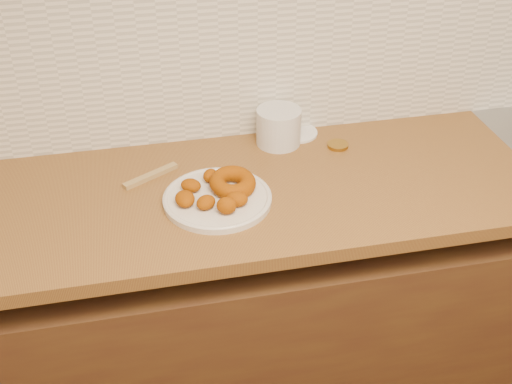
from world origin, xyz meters
TOP-DOWN VIEW (x-y plane):
  - base_cabinet at (0.00, 1.69)m, footprint 3.60×0.60m
  - butcher_block at (-0.65, 1.69)m, footprint 2.30×0.62m
  - backsplash at (0.00, 1.99)m, footprint 3.60×0.02m
  - donut_plate at (-0.41, 1.64)m, footprint 0.29×0.29m
  - ring_donut at (-0.36, 1.66)m, footprint 0.18×0.18m
  - fried_dough_chunks at (-0.43, 1.62)m, footprint 0.19×0.21m
  - plastic_tub at (-0.18, 1.90)m, footprint 0.18×0.18m
  - tub_lid at (-0.11, 1.95)m, footprint 0.13×0.13m
  - brass_jar_lid at (-0.01, 1.84)m, footprint 0.08×0.08m
  - wooden_utensil at (-0.57, 1.79)m, footprint 0.16×0.10m

SIDE VIEW (x-z plane):
  - base_cabinet at x=0.00m, z-range 0.00..0.77m
  - butcher_block at x=-0.65m, z-range 0.86..0.90m
  - tub_lid at x=-0.11m, z-range 0.90..0.91m
  - brass_jar_lid at x=-0.01m, z-range 0.90..0.91m
  - wooden_utensil at x=-0.57m, z-range 0.90..0.91m
  - donut_plate at x=-0.41m, z-range 0.90..0.92m
  - fried_dough_chunks at x=-0.43m, z-range 0.91..0.96m
  - ring_donut at x=-0.36m, z-range 0.91..0.97m
  - plastic_tub at x=-0.18m, z-range 0.90..1.01m
  - backsplash at x=0.00m, z-range 0.90..1.50m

